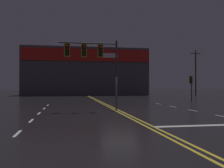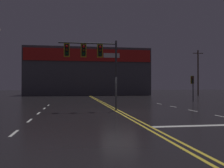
{
  "view_description": "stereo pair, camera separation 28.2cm",
  "coord_description": "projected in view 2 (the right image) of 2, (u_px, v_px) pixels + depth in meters",
  "views": [
    {
      "loc": [
        -3.62,
        -17.26,
        1.82
      ],
      "look_at": [
        0.0,
        3.32,
        2.0
      ],
      "focal_mm": 40.0,
      "sensor_mm": 36.0,
      "label": 1
    },
    {
      "loc": [
        -3.34,
        -17.31,
        1.82
      ],
      "look_at": [
        0.0,
        3.32,
        2.0
      ],
      "focal_mm": 40.0,
      "sensor_mm": 36.0,
      "label": 2
    }
  ],
  "objects": [
    {
      "name": "ground_plane",
      "position": [
        120.0,
        112.0,
        17.6
      ],
      "size": [
        200.0,
        200.0,
        0.0
      ],
      "primitive_type": "plane",
      "color": "black"
    },
    {
      "name": "traffic_signal_median",
      "position": [
        91.0,
        55.0,
        18.46
      ],
      "size": [
        4.34,
        0.36,
        5.25
      ],
      "color": "#38383D",
      "rests_on": "ground"
    },
    {
      "name": "building_backdrop",
      "position": [
        87.0,
        72.0,
        53.48
      ],
      "size": [
        25.21,
        10.23,
        9.55
      ],
      "color": "#4C4C51",
      "rests_on": "ground"
    },
    {
      "name": "utility_pole_row",
      "position": [
        76.0,
        66.0,
        46.89
      ],
      "size": [
        45.5,
        0.26,
        12.24
      ],
      "color": "#4C3828",
      "rests_on": "ground"
    },
    {
      "name": "road_markings",
      "position": [
        141.0,
        114.0,
        16.42
      ],
      "size": [
        16.45,
        60.0,
        0.01
      ],
      "color": "gold",
      "rests_on": "ground"
    },
    {
      "name": "traffic_signal_corner_northeast",
      "position": [
        193.0,
        83.0,
        30.89
      ],
      "size": [
        0.42,
        0.36,
        3.1
      ],
      "color": "#38383D",
      "rests_on": "ground"
    }
  ]
}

